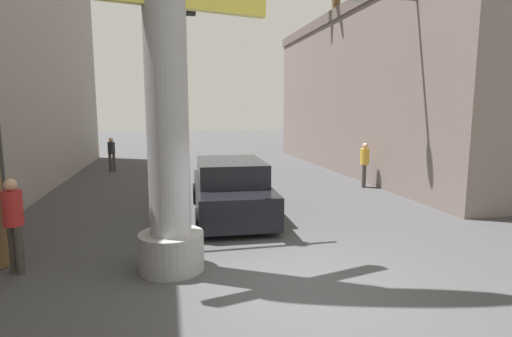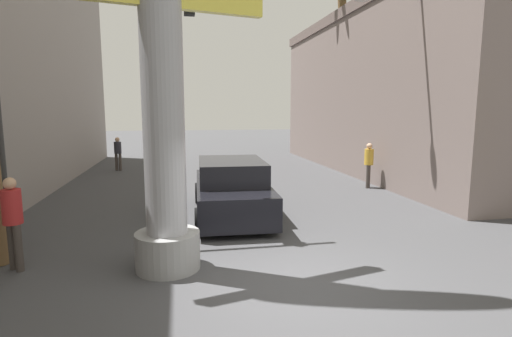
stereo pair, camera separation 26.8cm
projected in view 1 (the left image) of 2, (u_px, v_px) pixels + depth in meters
The scene contains 9 objects.
ground_plane at pixel (224, 182), 16.32m from camera, with size 86.59×86.59×0.00m, color #424244.
building_right at pixel (414, 92), 19.53m from camera, with size 8.28×17.82×7.61m.
street_lamp at pixel (404, 77), 12.77m from camera, with size 2.45×0.28×6.52m.
traffic_light_mast at pixel (67, 51), 8.42m from camera, with size 4.85×0.32×5.92m.
car_lead at pixel (231, 189), 11.13m from camera, with size 2.21×4.78×1.56m.
palm_tree_mid_right at pixel (340, 66), 19.33m from camera, with size 2.72×2.72×8.81m.
pedestrian_curb_left at pixel (13, 218), 7.12m from camera, with size 0.48×0.48×1.74m.
pedestrian_mid_right at pixel (365, 161), 15.18m from camera, with size 0.47×0.47×1.70m.
pedestrian_far_left at pixel (112, 152), 19.19m from camera, with size 0.44×0.44×1.63m.
Camera 1 is at (-2.16, -5.97, 2.93)m, focal length 28.00 mm.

